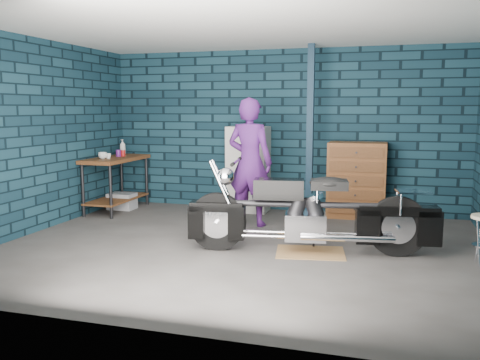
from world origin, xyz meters
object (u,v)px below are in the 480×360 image
Objects in this scene: locker at (248,169)px; tool_chest at (356,180)px; workbench at (117,184)px; person at (250,162)px; motorcycle at (311,207)px; storage_bin at (122,201)px.

tool_chest is at bearing 0.00° from locker.
person is at bearing -9.64° from workbench.
storage_bin is (-3.53, 1.78, -0.42)m from motorcycle.
motorcycle is at bearing 140.50° from person.
motorcycle is at bearing -100.09° from tool_chest.
locker reaches higher than workbench.
motorcycle reaches higher than workbench.
workbench is 3.99m from tool_chest.
motorcycle is 1.69m from person.
workbench is at bearing 145.92° from motorcycle.
locker is (-0.29, 0.98, -0.23)m from person.
storage_bin is 0.37× the size of tool_chest.
motorcycle is (3.55, -1.65, 0.10)m from workbench.
person is at bearing 122.37° from motorcycle.
motorcycle is 1.35× the size of person.
motorcycle is 2.26m from tool_chest.
workbench is 0.74× the size of person.
workbench is 3.16× the size of storage_bin.
tool_chest is (1.78, 0.00, -0.12)m from locker.
tool_chest is at bearing 6.40° from storage_bin.
motorcycle is 2.12× the size of tool_chest.
motorcycle reaches higher than storage_bin.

